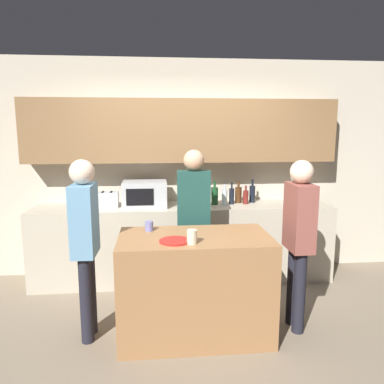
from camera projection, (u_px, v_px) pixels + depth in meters
The scene contains 20 objects.
ground_plane at pixel (195, 340), 3.33m from camera, with size 14.00×14.00×0.00m, color #7F705B.
back_wall at pixel (182, 154), 4.69m from camera, with size 6.40×0.40×2.70m.
back_counter at pixel (183, 242), 4.61m from camera, with size 3.60×0.62×0.93m.
kitchen_island at pixel (195, 286), 3.37m from camera, with size 1.34×0.73×0.92m.
microwave at pixel (145, 194), 4.45m from camera, with size 0.52×0.39×0.30m.
toaster at pixel (107, 200), 4.42m from camera, with size 0.26×0.16×0.18m.
potted_plant at pixel (296, 188), 4.62m from camera, with size 0.14×0.14×0.39m.
bottle_0 at pixel (207, 196), 4.46m from camera, with size 0.07×0.07×0.32m.
bottle_1 at pixel (215, 195), 4.58m from camera, with size 0.09×0.09×0.29m.
bottle_2 at pixel (225, 197), 4.51m from camera, with size 0.07×0.07×0.26m.
bottle_3 at pixel (232, 196), 4.59m from camera, with size 0.06×0.06×0.27m.
bottle_4 at pixel (238, 195), 4.68m from camera, with size 0.08×0.08×0.27m.
bottle_5 at pixel (246, 197), 4.61m from camera, with size 0.07×0.07×0.23m.
bottle_6 at pixel (252, 194), 4.70m from camera, with size 0.07×0.07×0.29m.
plate_on_island at pixel (175, 241), 3.12m from camera, with size 0.26×0.26×0.01m.
cup_0 at pixel (192, 237), 3.06m from camera, with size 0.08×0.08×0.12m.
cup_1 at pixel (149, 226), 3.45m from camera, with size 0.08×0.08×0.09m.
person_left at pixel (299, 232), 3.38m from camera, with size 0.21×0.34×1.58m.
person_center at pixel (194, 214), 3.90m from camera, with size 0.36×0.22×1.64m.
person_right at pixel (85, 235), 3.22m from camera, with size 0.21×0.35×1.60m.
Camera 1 is at (-0.33, -3.03, 1.87)m, focal length 35.00 mm.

